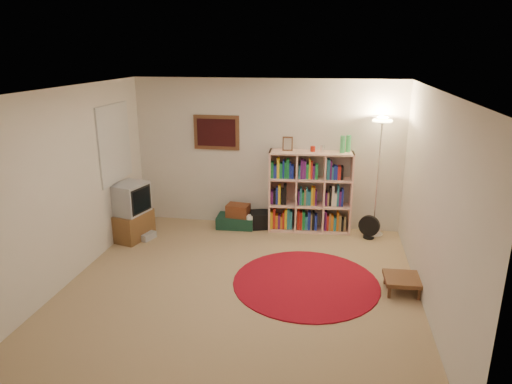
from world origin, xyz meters
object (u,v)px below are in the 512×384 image
at_px(bookshelf, 309,193).
at_px(side_table, 402,279).
at_px(tv_stand, 131,212).
at_px(floor_fan, 369,227).
at_px(suitcase, 236,221).
at_px(floor_lamp, 381,138).

distance_m(bookshelf, side_table, 2.35).
xyz_separation_m(bookshelf, tv_stand, (-2.78, -0.84, -0.21)).
distance_m(floor_fan, tv_stand, 3.84).
bearing_deg(suitcase, floor_fan, -6.06).
xyz_separation_m(floor_lamp, suitcase, (-2.32, -0.02, -1.53)).
distance_m(floor_fan, suitcase, 2.24).
bearing_deg(side_table, bookshelf, 124.33).
height_order(floor_lamp, suitcase, floor_lamp).
xyz_separation_m(bookshelf, floor_fan, (1.00, -0.22, -0.46)).
relative_size(floor_lamp, side_table, 4.29).
relative_size(bookshelf, tv_stand, 1.76).
bearing_deg(bookshelf, floor_lamp, -6.75).
bearing_deg(floor_lamp, floor_fan, -118.80).
xyz_separation_m(floor_fan, tv_stand, (-3.78, -0.63, 0.25)).
relative_size(bookshelf, side_table, 3.57).
xyz_separation_m(bookshelf, floor_lamp, (1.09, -0.06, 0.97)).
relative_size(bookshelf, floor_fan, 4.20).
bearing_deg(floor_lamp, suitcase, -179.49).
bearing_deg(suitcase, side_table, -38.25).
distance_m(bookshelf, floor_fan, 1.12).
distance_m(floor_lamp, tv_stand, 4.12).
height_order(floor_lamp, floor_fan, floor_lamp).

